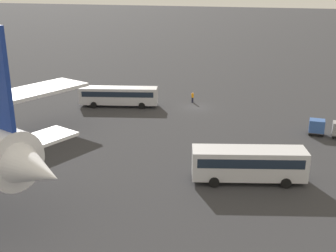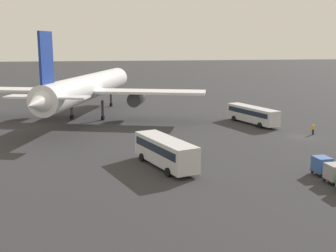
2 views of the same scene
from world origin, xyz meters
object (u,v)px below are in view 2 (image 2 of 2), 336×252
at_px(shuttle_bus_far, 165,150).
at_px(worker_person, 313,129).
at_px(cargo_cart_blue, 322,165).
at_px(airplane, 89,87).
at_px(shuttle_bus_near, 252,114).
at_px(cargo_cart_grey, 335,172).

height_order(shuttle_bus_far, worker_person, shuttle_bus_far).
bearing_deg(cargo_cart_blue, airplane, 31.52).
distance_m(airplane, shuttle_bus_far, 36.26).
bearing_deg(cargo_cart_blue, worker_person, -26.79).
bearing_deg(shuttle_bus_far, shuttle_bus_near, -57.83).
height_order(airplane, shuttle_bus_far, airplane).
bearing_deg(cargo_cart_blue, cargo_cart_grey, 176.69).
distance_m(airplane, cargo_cart_blue, 48.54).
bearing_deg(shuttle_bus_far, worker_person, -80.66).
height_order(airplane, cargo_cart_blue, airplane).
relative_size(cargo_cart_grey, cargo_cart_blue, 1.00).
bearing_deg(airplane, shuttle_bus_near, -93.06).
distance_m(shuttle_bus_far, worker_person, 29.56).
xyz_separation_m(shuttle_bus_near, worker_person, (-10.49, -6.13, -0.99)).
height_order(worker_person, cargo_cart_grey, cargo_cart_grey).
xyz_separation_m(airplane, shuttle_bus_far, (-34.94, -8.81, -4.03)).
bearing_deg(shuttle_bus_near, airplane, 52.86).
xyz_separation_m(airplane, cargo_cart_grey, (-44.03, -25.08, -4.85)).
height_order(airplane, cargo_cart_grey, airplane).
xyz_separation_m(worker_person, cargo_cart_grey, (-22.45, 10.06, 0.32)).
relative_size(shuttle_bus_far, cargo_cart_grey, 5.57).
relative_size(airplane, worker_person, 29.13).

